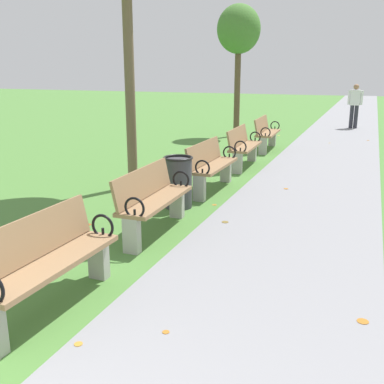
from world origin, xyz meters
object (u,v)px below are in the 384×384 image
Objects in this scene: park_bench_2 at (47,261)px; park_bench_5 at (243,146)px; park_bench_4 at (211,165)px; tree_3 at (239,31)px; park_bench_6 at (266,133)px; trash_bin at (178,182)px; park_bench_3 at (153,199)px; pedestrian_walking at (355,104)px.

park_bench_2 and park_bench_5 have the same top height.
park_bench_4 is 7.76m from tree_3.
park_bench_6 is 0.39× the size of tree_3.
park_bench_3 is at bearing -83.20° from trash_bin.
trash_bin is at bearing -80.50° from tree_3.
park_bench_5 is 1.92× the size of trash_bin.
tree_3 reaches higher than pedestrian_walking.
park_bench_3 is at bearing 90.00° from park_bench_2.
park_bench_3 is 1.00× the size of park_bench_4.
trash_bin is at bearing 92.44° from park_bench_2.
park_bench_2 is at bearing -82.57° from tree_3.
park_bench_3 is 4.70m from park_bench_5.
park_bench_3 reaches higher than trash_bin.
park_bench_5 is (0.00, 2.26, 0.00)m from park_bench_4.
park_bench_2 is at bearing -87.56° from trash_bin.
park_bench_2 and park_bench_4 have the same top height.
park_bench_4 and park_bench_5 have the same top height.
trash_bin is (-0.15, -5.89, -0.06)m from park_bench_6.
pedestrian_walking is at bearing 78.92° from park_bench_4.
park_bench_2 is 6.92m from park_bench_5.
trash_bin is at bearing -92.43° from park_bench_5.
park_bench_3 is at bearing -80.85° from tree_3.
park_bench_5 is 0.39× the size of tree_3.
park_bench_4 is 0.99× the size of park_bench_6.
park_bench_6 is 4.01m from tree_3.
tree_3 is at bearing 107.70° from park_bench_5.
park_bench_6 is at bearing -57.13° from tree_3.
park_bench_5 is (0.00, 4.70, 0.00)m from park_bench_3.
park_bench_4 is at bearing -90.00° from park_bench_6.
park_bench_3 is 13.08m from pedestrian_walking.
park_bench_3 is at bearing -99.02° from pedestrian_walking.
park_bench_2 is 1.00× the size of park_bench_6.
tree_3 is at bearing 97.43° from park_bench_2.
park_bench_5 is at bearing -72.30° from tree_3.
park_bench_2 and park_bench_3 have the same top height.
tree_3 is (-1.53, 9.49, 2.85)m from park_bench_3.
park_bench_6 is 1.92× the size of trash_bin.
park_bench_6 is 6.15m from pedestrian_walking.
park_bench_5 is at bearing -90.00° from park_bench_6.
pedestrian_walking is (2.05, 12.91, 0.44)m from park_bench_3.
park_bench_5 is (0.00, 6.92, 0.00)m from park_bench_2.
park_bench_3 and park_bench_6 have the same top height.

